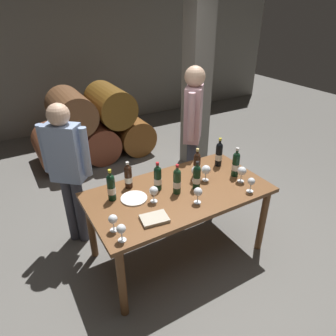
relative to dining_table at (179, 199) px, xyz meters
name	(u,v)px	position (x,y,z in m)	size (l,w,h in m)	color
ground_plane	(178,251)	(0.00, 0.00, -0.67)	(14.00, 14.00, 0.00)	#66635E
cellar_back_wall	(61,56)	(0.00, 4.20, 0.73)	(10.00, 0.24, 2.80)	slate
barrel_stack	(93,127)	(0.00, 2.60, -0.15)	(1.86, 0.90, 1.15)	brown
stone_pillar	(197,81)	(1.30, 1.60, 0.63)	(0.32, 0.32, 2.60)	slate
dining_table	(179,199)	(0.00, 0.00, 0.00)	(1.70, 0.90, 0.76)	brown
wine_bottle_0	(236,164)	(0.64, -0.04, 0.22)	(0.07, 0.07, 0.31)	black
wine_bottle_1	(219,154)	(0.64, 0.21, 0.23)	(0.07, 0.07, 0.32)	black
wine_bottle_2	(158,178)	(-0.15, 0.13, 0.21)	(0.07, 0.07, 0.28)	black
wine_bottle_3	(197,177)	(0.17, -0.04, 0.21)	(0.07, 0.07, 0.28)	black
wine_bottle_4	(177,181)	(-0.03, -0.02, 0.22)	(0.07, 0.07, 0.30)	#19381E
wine_bottle_5	(128,176)	(-0.38, 0.30, 0.21)	(0.07, 0.07, 0.27)	black
wine_bottle_6	(197,165)	(0.30, 0.14, 0.22)	(0.07, 0.07, 0.31)	black
wine_bottle_7	(111,187)	(-0.59, 0.19, 0.22)	(0.07, 0.07, 0.30)	black
wine_glass_0	(251,182)	(0.57, -0.34, 0.19)	(0.07, 0.07, 0.14)	white
wine_glass_1	(242,171)	(0.62, -0.16, 0.20)	(0.09, 0.09, 0.16)	white
wine_glass_2	(154,191)	(-0.28, -0.03, 0.20)	(0.08, 0.08, 0.15)	white
wine_glass_3	(113,220)	(-0.73, -0.22, 0.20)	(0.07, 0.07, 0.15)	white
wine_glass_4	(121,230)	(-0.72, -0.35, 0.19)	(0.07, 0.07, 0.15)	white
wine_glass_5	(196,171)	(0.24, 0.07, 0.20)	(0.09, 0.09, 0.16)	white
wine_glass_6	(198,192)	(0.04, -0.24, 0.20)	(0.08, 0.08, 0.15)	white
wine_glass_7	(206,170)	(0.33, 0.03, 0.21)	(0.09, 0.09, 0.16)	white
tasting_notebook	(154,219)	(-0.40, -0.27, 0.11)	(0.22, 0.16, 0.03)	#B2A893
serving_plate	(134,198)	(-0.42, 0.09, 0.10)	(0.24, 0.24, 0.01)	white
sommelier_presenting	(193,125)	(0.66, 0.75, 0.37)	(0.35, 0.39, 1.72)	#383842
taster_seated_left	(67,165)	(-0.83, 0.72, 0.25)	(0.39, 0.35, 1.54)	#383842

